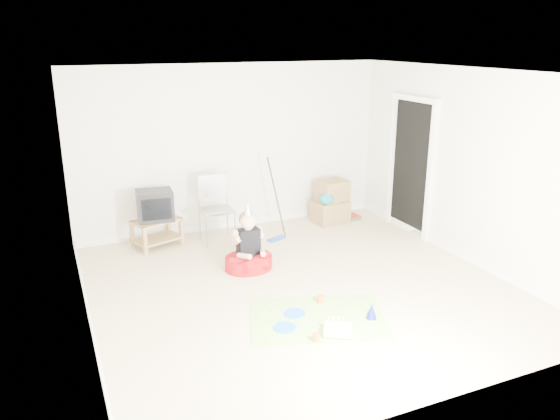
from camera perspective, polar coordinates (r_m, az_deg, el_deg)
name	(u,v)px	position (r m, az deg, el deg)	size (l,w,h in m)	color
ground	(300,287)	(6.86, 2.12, -8.01)	(5.00, 5.00, 0.00)	beige
doorway_recess	(411,168)	(8.74, 13.57, 4.29)	(0.02, 0.90, 2.05)	black
tv_stand	(157,230)	(8.23, -12.74, -2.09)	(0.77, 0.62, 0.42)	olive
crt_tv	(155,205)	(8.11, -12.93, 0.48)	(0.51, 0.42, 0.44)	black
folding_chair	(217,210)	(8.16, -6.64, -0.01)	(0.49, 0.47, 1.05)	#959499
cardboard_boxes	(331,202)	(9.12, 5.32, 0.79)	(0.61, 0.50, 0.71)	olive
floor_mop	(277,224)	(8.29, -0.35, -1.44)	(0.32, 0.39, 1.23)	#2249AB
book_pile	(352,217)	(9.43, 7.55, -0.69)	(0.23, 0.29, 0.06)	#246C30
seated_woman	(249,255)	(7.29, -3.30, -4.68)	(0.68, 0.68, 0.93)	#A70F14
party_mat	(318,318)	(6.16, 3.97, -11.18)	(1.49, 1.08, 0.01)	#F73487
birthday_cake	(338,330)	(5.87, 6.07, -12.40)	(0.38, 0.36, 0.14)	white
blue_plate_near	(295,313)	(6.22, 1.53, -10.74)	(0.24, 0.24, 0.01)	blue
blue_plate_far	(285,328)	(5.95, 0.52, -12.18)	(0.24, 0.24, 0.01)	blue
orange_cup_near	(320,299)	(6.47, 4.22, -9.25)	(0.08, 0.08, 0.09)	orange
orange_cup_far	(316,337)	(5.72, 3.79, -13.10)	(0.07, 0.07, 0.08)	orange
blue_party_hat	(372,311)	(6.18, 9.55, -10.35)	(0.12, 0.12, 0.18)	#181DAD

